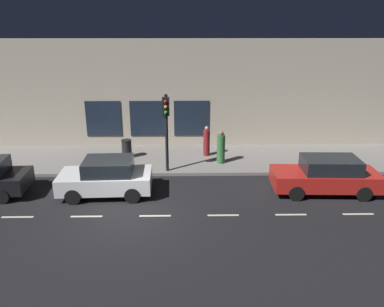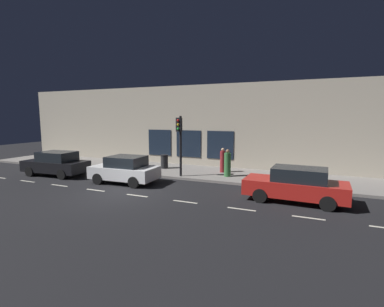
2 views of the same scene
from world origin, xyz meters
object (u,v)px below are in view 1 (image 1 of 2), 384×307
traffic_light (166,120)px  pedestrian_1 (221,148)px  parked_car_0 (106,177)px  pedestrian_0 (207,142)px  trash_bin (127,149)px  parked_car_1 (326,175)px

traffic_light → pedestrian_1: bearing=-66.3°
parked_car_0 → pedestrian_0: pedestrian_0 is taller
parked_car_0 → trash_bin: size_ratio=4.00×
parked_car_0 → pedestrian_1: size_ratio=2.31×
traffic_light → parked_car_0: traffic_light is taller
traffic_light → trash_bin: (2.09, 2.25, -2.05)m
parked_car_1 → pedestrian_0: bearing=48.7°
traffic_light → pedestrian_1: 3.44m
parked_car_1 → pedestrian_0: (4.61, 4.87, 0.11)m
traffic_light → trash_bin: 3.69m
pedestrian_1 → pedestrian_0: bearing=-148.6°
pedestrian_0 → trash_bin: bearing=158.5°
parked_car_1 → trash_bin: size_ratio=4.61×
parked_car_0 → parked_car_1: bearing=-92.1°
pedestrian_0 → parked_car_1: bearing=-68.6°
parked_car_1 → pedestrian_1: size_ratio=2.67×
parked_car_1 → pedestrian_0: pedestrian_0 is taller
parked_car_0 → parked_car_1: same height
traffic_light → trash_bin: size_ratio=3.82×
parked_car_0 → pedestrian_0: (4.62, -4.50, 0.11)m
traffic_light → parked_car_0: 3.85m
parked_car_1 → pedestrian_0: 6.71m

